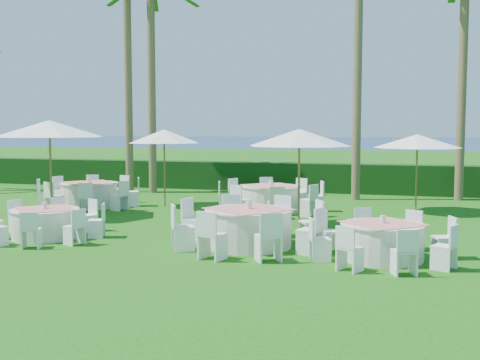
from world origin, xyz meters
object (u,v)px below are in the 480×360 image
object	(u,v)px
banquet_table_c	(382,240)
banquet_table_d	(89,194)
banquet_table_a	(45,223)
umbrella_c	(164,136)
umbrella_a	(50,129)
umbrella_d	(417,141)
umbrella_b	(299,138)
banquet_table_e	(271,198)
banquet_table_b	(249,227)

from	to	relation	value
banquet_table_c	banquet_table_d	bearing A→B (deg)	150.78
banquet_table_a	umbrella_c	world-z (taller)	umbrella_c
banquet_table_c	banquet_table_d	size ratio (longest dim) A/B	0.88
banquet_table_c	banquet_table_a	bearing A→B (deg)	178.83
umbrella_a	umbrella_c	size ratio (longest dim) A/B	1.24
banquet_table_d	umbrella_d	bearing A→B (deg)	9.81
umbrella_a	umbrella_c	xyz separation A→B (m)	(2.40, 3.09, -0.26)
banquet_table_c	umbrella_b	bearing A→B (deg)	124.22
banquet_table_e	umbrella_a	world-z (taller)	umbrella_a
banquet_table_a	umbrella_d	size ratio (longest dim) A/B	1.03
banquet_table_d	umbrella_b	distance (m)	8.10
banquet_table_b	banquet_table_e	xyz separation A→B (m)	(-0.83, 5.69, -0.01)
umbrella_b	umbrella_d	xyz separation A→B (m)	(3.06, 3.90, -0.16)
banquet_table_c	umbrella_c	bearing A→B (deg)	139.53
banquet_table_b	banquet_table_c	world-z (taller)	banquet_table_b
banquet_table_d	umbrella_c	size ratio (longest dim) A/B	1.26
banquet_table_c	umbrella_b	world-z (taller)	umbrella_b
umbrella_b	banquet_table_d	bearing A→B (deg)	164.80
banquet_table_d	umbrella_c	distance (m)	3.21
banquet_table_b	umbrella_c	xyz separation A→B (m)	(-4.64, 5.99, 1.94)
banquet_table_d	banquet_table_e	xyz separation A→B (m)	(6.18, 0.62, 0.00)
umbrella_a	umbrella_b	xyz separation A→B (m)	(7.61, 0.12, -0.24)
umbrella_a	umbrella_b	distance (m)	7.61
banquet_table_e	umbrella_b	bearing A→B (deg)	-62.33
umbrella_d	umbrella_b	bearing A→B (deg)	-128.11
banquet_table_a	umbrella_d	xyz separation A→B (m)	(8.70, 7.26, 1.88)
banquet_table_b	umbrella_c	bearing A→B (deg)	127.75
banquet_table_d	umbrella_c	bearing A→B (deg)	20.94
banquet_table_a	umbrella_d	bearing A→B (deg)	39.82
umbrella_a	umbrella_b	bearing A→B (deg)	0.92
banquet_table_b	umbrella_b	bearing A→B (deg)	79.23
banquet_table_b	banquet_table_c	xyz separation A→B (m)	(2.97, -0.50, -0.06)
banquet_table_d	umbrella_c	xyz separation A→B (m)	(2.37, 0.91, 1.95)
banquet_table_b	banquet_table_e	bearing A→B (deg)	98.28
banquet_table_d	banquet_table_e	bearing A→B (deg)	5.69
umbrella_c	umbrella_d	distance (m)	8.32
banquet_table_e	banquet_table_a	bearing A→B (deg)	-125.10
banquet_table_d	umbrella_b	xyz separation A→B (m)	(7.58, -2.06, 1.98)
umbrella_c	umbrella_d	xyz separation A→B (m)	(8.27, 0.93, -0.13)
banquet_table_e	banquet_table_c	bearing A→B (deg)	-58.50
banquet_table_a	banquet_table_d	world-z (taller)	banquet_table_d
banquet_table_a	banquet_table_d	bearing A→B (deg)	109.71
banquet_table_b	umbrella_d	world-z (taller)	umbrella_d
banquet_table_e	umbrella_c	size ratio (longest dim) A/B	1.26
banquet_table_b	banquet_table_d	world-z (taller)	banquet_table_b
banquet_table_b	banquet_table_e	size ratio (longest dim) A/B	1.05
umbrella_a	umbrella_c	distance (m)	3.92
banquet_table_c	banquet_table_d	distance (m)	11.43
banquet_table_c	banquet_table_e	world-z (taller)	banquet_table_e
umbrella_c	umbrella_d	size ratio (longest dim) A/B	0.97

